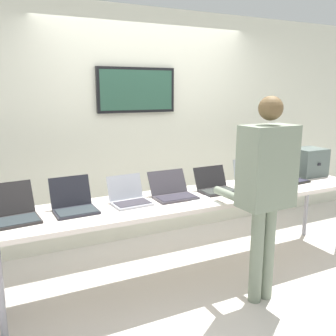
{
  "coord_description": "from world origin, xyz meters",
  "views": [
    {
      "loc": [
        -1.67,
        -2.85,
        1.78
      ],
      "look_at": [
        -0.23,
        0.11,
        1.07
      ],
      "focal_mm": 38.95,
      "sensor_mm": 36.0,
      "label": 1
    }
  ],
  "objects_px": {
    "laptop_station_3": "(173,191)",
    "laptop_station_4": "(215,186)",
    "laptop_station_2": "(129,197)",
    "laptop_station_5": "(254,180)",
    "workbench": "(195,201)",
    "person": "(266,181)",
    "laptop_station_6": "(287,177)",
    "laptop_station_0": "(12,212)",
    "laptop_station_1": "(74,204)",
    "equipment_box": "(309,162)"
  },
  "relations": [
    {
      "from": "equipment_box",
      "to": "laptop_station_5",
      "type": "height_order",
      "value": "equipment_box"
    },
    {
      "from": "workbench",
      "to": "person",
      "type": "bearing_deg",
      "value": -64.97
    },
    {
      "from": "laptop_station_3",
      "to": "laptop_station_2",
      "type": "bearing_deg",
      "value": -179.96
    },
    {
      "from": "laptop_station_1",
      "to": "laptop_station_2",
      "type": "xyz_separation_m",
      "value": [
        0.48,
        -0.01,
        -0.01
      ]
    },
    {
      "from": "laptop_station_0",
      "to": "laptop_station_2",
      "type": "bearing_deg",
      "value": 0.08
    },
    {
      "from": "laptop_station_2",
      "to": "laptop_station_3",
      "type": "height_order",
      "value": "laptop_station_2"
    },
    {
      "from": "laptop_station_0",
      "to": "laptop_station_1",
      "type": "distance_m",
      "value": 0.47
    },
    {
      "from": "workbench",
      "to": "person",
      "type": "xyz_separation_m",
      "value": [
        0.29,
        -0.62,
        0.3
      ]
    },
    {
      "from": "laptop_station_0",
      "to": "laptop_station_4",
      "type": "relative_size",
      "value": 1.19
    },
    {
      "from": "equipment_box",
      "to": "laptop_station_1",
      "type": "bearing_deg",
      "value": -178.26
    },
    {
      "from": "workbench",
      "to": "laptop_station_0",
      "type": "distance_m",
      "value": 1.59
    },
    {
      "from": "laptop_station_1",
      "to": "laptop_station_6",
      "type": "relative_size",
      "value": 0.87
    },
    {
      "from": "workbench",
      "to": "laptop_station_3",
      "type": "xyz_separation_m",
      "value": [
        -0.21,
        0.06,
        0.1
      ]
    },
    {
      "from": "laptop_station_3",
      "to": "laptop_station_6",
      "type": "height_order",
      "value": "laptop_station_6"
    },
    {
      "from": "equipment_box",
      "to": "laptop_station_5",
      "type": "relative_size",
      "value": 0.92
    },
    {
      "from": "laptop_station_1",
      "to": "laptop_station_6",
      "type": "height_order",
      "value": "laptop_station_1"
    },
    {
      "from": "laptop_station_0",
      "to": "laptop_station_2",
      "type": "xyz_separation_m",
      "value": [
        0.95,
        0.0,
        -0.0
      ]
    },
    {
      "from": "laptop_station_3",
      "to": "laptop_station_4",
      "type": "bearing_deg",
      "value": 0.21
    },
    {
      "from": "laptop_station_1",
      "to": "workbench",
      "type": "bearing_deg",
      "value": -3.46
    },
    {
      "from": "laptop_station_2",
      "to": "laptop_station_5",
      "type": "height_order",
      "value": "laptop_station_5"
    },
    {
      "from": "laptop_station_0",
      "to": "laptop_station_2",
      "type": "height_order",
      "value": "laptop_station_0"
    },
    {
      "from": "laptop_station_1",
      "to": "equipment_box",
      "type": "bearing_deg",
      "value": 1.74
    },
    {
      "from": "laptop_station_0",
      "to": "laptop_station_4",
      "type": "distance_m",
      "value": 1.85
    },
    {
      "from": "laptop_station_0",
      "to": "laptop_station_1",
      "type": "bearing_deg",
      "value": 1.27
    },
    {
      "from": "equipment_box",
      "to": "laptop_station_6",
      "type": "height_order",
      "value": "equipment_box"
    },
    {
      "from": "workbench",
      "to": "person",
      "type": "distance_m",
      "value": 0.75
    },
    {
      "from": "laptop_station_0",
      "to": "person",
      "type": "xyz_separation_m",
      "value": [
        1.88,
        -0.68,
        0.19
      ]
    },
    {
      "from": "workbench",
      "to": "equipment_box",
      "type": "xyz_separation_m",
      "value": [
        1.6,
        0.15,
        0.21
      ]
    },
    {
      "from": "laptop_station_1",
      "to": "laptop_station_5",
      "type": "distance_m",
      "value": 1.83
    },
    {
      "from": "workbench",
      "to": "laptop_station_5",
      "type": "height_order",
      "value": "laptop_station_5"
    },
    {
      "from": "laptop_station_0",
      "to": "laptop_station_4",
      "type": "bearing_deg",
      "value": 0.11
    },
    {
      "from": "laptop_station_2",
      "to": "laptop_station_6",
      "type": "height_order",
      "value": "laptop_station_2"
    },
    {
      "from": "equipment_box",
      "to": "laptop_station_2",
      "type": "distance_m",
      "value": 2.24
    },
    {
      "from": "equipment_box",
      "to": "laptop_station_5",
      "type": "xyz_separation_m",
      "value": [
        -0.88,
        -0.12,
        -0.1
      ]
    },
    {
      "from": "laptop_station_0",
      "to": "laptop_station_5",
      "type": "bearing_deg",
      "value": -0.61
    },
    {
      "from": "equipment_box",
      "to": "laptop_station_2",
      "type": "height_order",
      "value": "equipment_box"
    },
    {
      "from": "laptop_station_3",
      "to": "laptop_station_6",
      "type": "bearing_deg",
      "value": -0.93
    },
    {
      "from": "laptop_station_2",
      "to": "workbench",
      "type": "bearing_deg",
      "value": -5.24
    },
    {
      "from": "laptop_station_5",
      "to": "laptop_station_6",
      "type": "bearing_deg",
      "value": 0.49
    },
    {
      "from": "laptop_station_4",
      "to": "equipment_box",
      "type": "bearing_deg",
      "value": 3.82
    },
    {
      "from": "laptop_station_0",
      "to": "laptop_station_6",
      "type": "relative_size",
      "value": 1.04
    },
    {
      "from": "laptop_station_3",
      "to": "laptop_station_4",
      "type": "distance_m",
      "value": 0.47
    },
    {
      "from": "laptop_station_1",
      "to": "laptop_station_4",
      "type": "height_order",
      "value": "laptop_station_1"
    },
    {
      "from": "workbench",
      "to": "laptop_station_4",
      "type": "distance_m",
      "value": 0.28
    },
    {
      "from": "laptop_station_4",
      "to": "laptop_station_5",
      "type": "bearing_deg",
      "value": -3.51
    },
    {
      "from": "laptop_station_0",
      "to": "person",
      "type": "bearing_deg",
      "value": -19.87
    },
    {
      "from": "workbench",
      "to": "laptop_station_1",
      "type": "distance_m",
      "value": 1.12
    },
    {
      "from": "equipment_box",
      "to": "laptop_station_2",
      "type": "relative_size",
      "value": 1.02
    },
    {
      "from": "laptop_station_3",
      "to": "laptop_station_4",
      "type": "height_order",
      "value": "same"
    },
    {
      "from": "laptop_station_2",
      "to": "laptop_station_3",
      "type": "distance_m",
      "value": 0.43
    }
  ]
}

